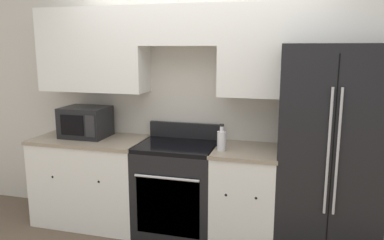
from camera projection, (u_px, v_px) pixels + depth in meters
wall_back at (200, 81)px, 3.76m from camera, size 8.00×0.39×2.60m
lower_cabinets_left at (92, 180)px, 4.00m from camera, size 1.17×0.64×0.92m
lower_cabinets_right at (245, 196)px, 3.57m from camera, size 0.61×0.64×0.92m
oven_range at (177, 188)px, 3.75m from camera, size 0.77×0.65×1.08m
refrigerator at (328, 151)px, 3.33m from camera, size 0.87×0.74×1.88m
microwave at (86, 122)px, 3.95m from camera, size 0.47×0.38×0.32m
bottle at (222, 140)px, 3.43m from camera, size 0.08×0.08×0.25m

